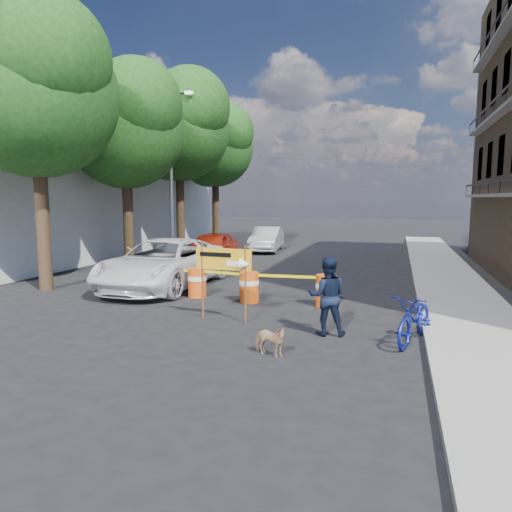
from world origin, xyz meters
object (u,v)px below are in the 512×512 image
Objects in this scene: barrel_mid_right at (249,287)px; sedan_red at (212,249)px; barrel_far_right at (326,290)px; detour_sign at (231,265)px; barrel_mid_left at (197,282)px; barrel_far_left at (141,280)px; suv_white at (164,263)px; pedestrian at (327,296)px; dog at (269,340)px; sedan_silver at (267,239)px; bicycle at (416,296)px.

barrel_mid_right is 0.20× the size of sedan_red.
detour_sign is at bearing -131.14° from barrel_far_right.
barrel_mid_left is 1.00× the size of barrel_far_right.
barrel_far_left is 1.38m from suv_white.
barrel_far_left is at bearing -93.72° from suv_white.
suv_white reaches higher than barrel_far_right.
detour_sign is at bearing -20.13° from pedestrian.
barrel_far_right is 4.45m from dog.
barrel_mid_left is 1.79m from barrel_mid_right.
detour_sign is (-2.01, -2.30, 0.95)m from barrel_far_right.
sedan_silver is at bearing 75.74° from sedan_red.
sedan_silver reaches higher than barrel_far_right.
bicycle is at bearing -23.71° from barrel_mid_left.
detour_sign is at bearing -49.87° from barrel_mid_left.
barrel_mid_right is 0.51× the size of pedestrian.
detour_sign is at bearing -84.20° from sedan_silver.
pedestrian reaches higher than suv_white.
barrel_mid_right is 1.00× the size of barrel_far_right.
barrel_far_left is 0.44× the size of bicycle.
detour_sign is at bearing 51.68° from dog.
barrel_far_left and barrel_mid_left have the same top height.
barrel_far_left is 3.59m from barrel_mid_right.
suv_white is at bearing -91.91° from sedan_red.
barrel_far_left is at bearing -178.29° from barrel_far_right.
suv_white reaches higher than sedan_silver.
barrel_far_right is at bearing -0.96° from barrel_mid_left.
bicycle is 2.76× the size of dog.
bicycle is (1.88, -0.00, 0.13)m from pedestrian.
suv_white is at bearing 159.41° from barrel_mid_right.
bicycle reaches higher than barrel_mid_right.
barrel_mid_right is at bearing 0.19° from barrel_far_left.
barrel_far_left is 6.75m from pedestrian.
barrel_far_left is 1.83m from barrel_mid_left.
barrel_mid_left is at bearing 179.04° from barrel_far_right.
bicycle is at bearing -42.80° from dog.
dog is (-0.85, -1.72, -0.57)m from pedestrian.
barrel_mid_left reaches higher than dog.
barrel_far_left is 0.15× the size of suv_white.
barrel_far_left is 1.00× the size of barrel_mid_right.
barrel_mid_left is 6.65m from sedan_red.
detour_sign is 4.35m from bicycle.
sedan_red is at bearing 108.83° from barrel_mid_left.
barrel_far_left is 1.00× the size of barrel_mid_left.
barrel_mid_right is 0.47× the size of detour_sign.
barrel_far_right is 0.47× the size of detour_sign.
suv_white is (-3.73, 3.45, -0.59)m from detour_sign.
barrel_far_right is at bearing -11.44° from suv_white.
bicycle is (2.30, -2.70, 0.54)m from barrel_far_right.
sedan_red is at bearing 134.04° from barrel_far_right.
dog is at bearing -129.49° from bicycle.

